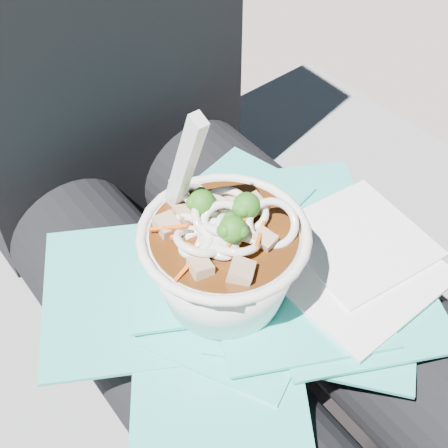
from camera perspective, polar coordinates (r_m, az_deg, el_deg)
stone_ledge at (r=1.01m, az=-3.75°, el=-13.04°), size 1.02×0.55×0.46m
lap at (r=0.68m, az=2.26°, el=-8.64°), size 0.34×0.48×0.16m
person_body at (r=0.71m, az=-2.37°, el=-2.75°), size 0.34×0.94×1.01m
plastic_bag at (r=0.60m, az=3.13°, el=-5.63°), size 0.41×0.35×0.02m
napkins at (r=0.62m, az=11.87°, el=-3.09°), size 0.17×0.17×0.01m
udon_bowl at (r=0.54m, az=-0.05°, el=-2.76°), size 0.17×0.17×0.20m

